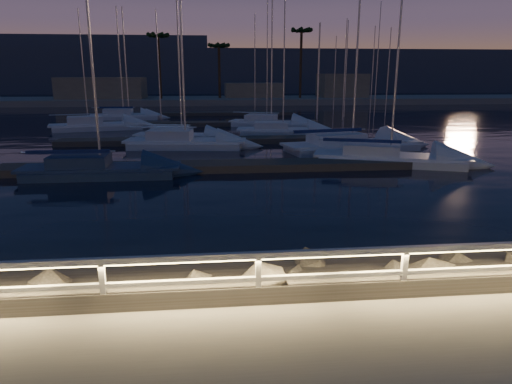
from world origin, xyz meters
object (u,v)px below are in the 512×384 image
guard_rail (204,268)px  sailboat_n (122,115)px  sailboat_j (95,125)px  sailboat_m (127,116)px  sailboat_c (97,168)px  sailboat_k (269,122)px  sailboat_l (280,130)px  sailboat_d (386,157)px  sailboat_f (182,142)px  sailboat_g (180,135)px  sailboat_h (349,144)px

guard_rail → sailboat_n: size_ratio=3.56×
sailboat_j → sailboat_m: sailboat_j is taller
sailboat_c → sailboat_k: 24.54m
guard_rail → sailboat_m: bearing=101.4°
sailboat_k → sailboat_l: 6.13m
sailboat_c → sailboat_n: bearing=97.8°
sailboat_d → sailboat_l: (-4.02, 13.73, -0.02)m
guard_rail → sailboat_f: 23.88m
sailboat_k → sailboat_n: sailboat_k is taller
sailboat_c → sailboat_g: 13.11m
sailboat_f → sailboat_n: bearing=116.9°
sailboat_c → sailboat_d: 15.88m
sailboat_l → sailboat_n: (-16.17, 16.11, 0.02)m
sailboat_g → sailboat_l: 8.87m
sailboat_c → sailboat_n: sailboat_c is taller
sailboat_f → sailboat_k: sailboat_f is taller
sailboat_f → sailboat_l: 10.40m
sailboat_g → sailboat_n: 20.50m
guard_rail → sailboat_f: (-1.75, 23.80, -0.91)m
sailboat_l → sailboat_j: bearing=172.1°
sailboat_h → sailboat_n: size_ratio=1.30×
sailboat_f → sailboat_k: 14.98m
guard_rail → sailboat_h: size_ratio=2.75×
sailboat_g → sailboat_l: size_ratio=0.94×
sailboat_c → sailboat_n: 31.94m
sailboat_h → sailboat_d: bearing=-92.6°
guard_rail → sailboat_g: bearing=94.5°
sailboat_k → sailboat_g: bearing=-110.3°
guard_rail → sailboat_c: sailboat_c is taller
sailboat_f → sailboat_k: bearing=65.9°
guard_rail → sailboat_k: sailboat_k is taller
sailboat_g → sailboat_m: size_ratio=1.02×
sailboat_k → sailboat_j: bearing=-153.7°
sailboat_g → sailboat_j: bearing=149.5°
sailboat_m → sailboat_j: bearing=-96.4°
sailboat_f → sailboat_l: bearing=47.1°
sailboat_d → sailboat_k: size_ratio=1.05×
sailboat_f → sailboat_h: sailboat_h is taller
sailboat_k → sailboat_m: (-15.16, 8.86, 0.01)m
sailboat_d → sailboat_n: sailboat_d is taller
sailboat_d → sailboat_h: sailboat_h is taller
sailboat_c → sailboat_h: size_ratio=0.83×
sailboat_l → sailboat_n: size_ratio=1.06×
sailboat_m → sailboat_l: bearing=-43.8°
sailboat_f → sailboat_g: bearing=103.5°
sailboat_c → sailboat_g: bearing=75.0°
sailboat_l → sailboat_m: sailboat_l is taller
sailboat_d → sailboat_g: 16.51m
sailboat_d → sailboat_f: bearing=169.1°
guard_rail → sailboat_c: bearing=110.3°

